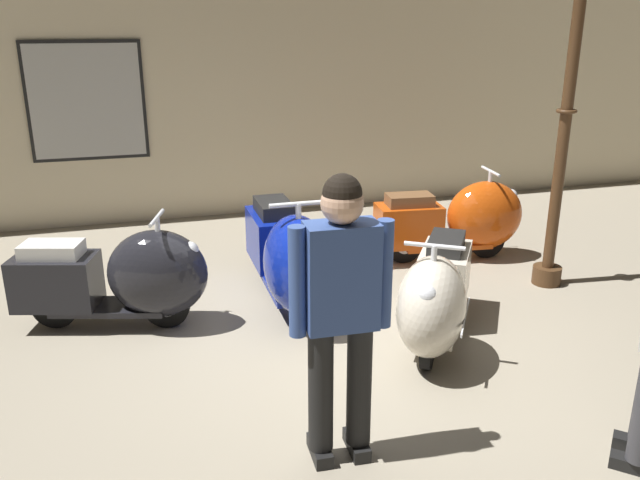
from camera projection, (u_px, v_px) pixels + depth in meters
name	position (u px, v px, depth m)	size (l,w,h in m)	color
ground_plane	(329.00, 344.00, 5.27)	(60.00, 60.00, 0.00)	gray
showroom_back_wall	(236.00, 63.00, 8.32)	(18.00, 0.24, 3.97)	beige
scooter_0	(127.00, 277.00, 5.44)	(1.69, 0.89, 0.99)	black
scooter_1	(290.00, 257.00, 5.77)	(0.58, 1.81, 1.10)	black
scooter_2	(436.00, 297.00, 5.07)	(1.27, 1.60, 0.99)	black
scooter_3	(461.00, 220.00, 7.03)	(1.67, 0.64, 0.99)	black
lamppost	(567.00, 106.00, 5.93)	(0.28, 0.28, 3.24)	#472D19
visitor_0	(341.00, 303.00, 3.60)	(0.59, 0.29, 1.75)	black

